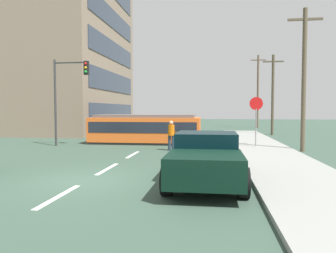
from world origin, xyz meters
The scene contains 17 objects.
ground_plane centered at (0.00, 10.00, 0.00)m, with size 120.00×120.00×0.00m, color #33493C.
sidewalk_curb_right centered at (6.80, 6.00, 0.07)m, with size 3.20×36.00×0.14m, color gray.
lane_stripe_0 centered at (0.00, -2.00, 0.01)m, with size 0.16×2.40×0.01m, color silver.
lane_stripe_1 centered at (0.00, 2.00, 0.01)m, with size 0.16×2.40×0.01m, color silver.
lane_stripe_2 centered at (0.00, 6.00, 0.01)m, with size 0.16×2.40×0.01m, color silver.
lane_stripe_3 centered at (0.00, 17.53, 0.01)m, with size 0.16×2.40×0.01m, color silver.
lane_stripe_4 centered at (0.00, 23.53, 0.01)m, with size 0.16×2.40×0.01m, color silver.
corner_building centered at (-14.14, 22.71, 11.20)m, with size 16.06×16.33×22.40m.
streetcar_tram centered at (-0.50, 11.53, 1.01)m, with size 7.36×2.56×1.95m.
city_bus centered at (-1.66, 17.96, 1.06)m, with size 2.67×5.59×1.84m.
pedestrian_crossing centered at (1.73, 7.93, 0.94)m, with size 0.51×0.36×1.67m.
pickup_truck_parked centered at (3.81, 0.04, 0.80)m, with size 2.29×5.01×1.55m.
stop_sign centered at (6.51, 9.46, 2.19)m, with size 0.76×0.07×2.88m.
traffic_light_mast centered at (-4.98, 9.35, 3.73)m, with size 2.28×0.33×5.41m.
utility_pole_near centered at (8.88, 8.53, 4.04)m, with size 1.80×0.24×7.72m.
utility_pole_mid centered at (9.35, 20.29, 3.77)m, with size 1.80×0.24×7.18m.
utility_pole_far centered at (9.54, 31.42, 4.68)m, with size 1.80×0.24×8.98m.
Camera 1 is at (3.99, -9.96, 2.28)m, focal length 34.74 mm.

